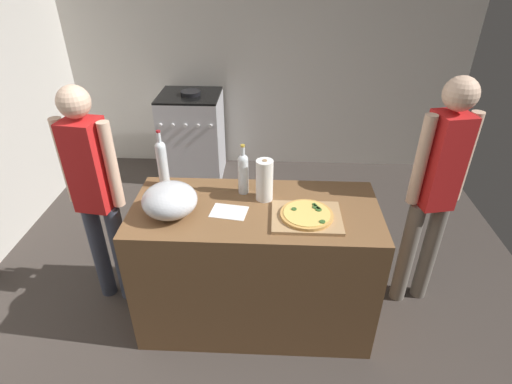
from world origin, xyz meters
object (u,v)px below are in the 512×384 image
at_px(person_in_stripes, 95,190).
at_px(person_in_red, 436,187).
at_px(wine_bottle_green, 162,162).
at_px(pizza, 307,214).
at_px(wine_bottle_dark, 243,172).
at_px(stove, 193,136).
at_px(mixing_bowl, 170,200).
at_px(paper_towel_roll, 264,180).

distance_m(person_in_stripes, person_in_red, 2.17).
distance_m(wine_bottle_green, person_in_red, 1.74).
bearing_deg(person_in_stripes, wine_bottle_green, 11.29).
bearing_deg(pizza, wine_bottle_green, 159.50).
xyz_separation_m(pizza, person_in_red, (0.83, 0.33, 0.00)).
bearing_deg(person_in_stripes, wine_bottle_dark, 1.43).
xyz_separation_m(stove, person_in_stripes, (-0.25, -1.88, 0.45)).
relative_size(mixing_bowl, stove, 0.33).
distance_m(wine_bottle_dark, stove, 2.07).
relative_size(person_in_stripes, person_in_red, 0.97).
bearing_deg(wine_bottle_green, person_in_stripes, -168.71).
distance_m(paper_towel_roll, person_in_red, 1.10).
height_order(mixing_bowl, wine_bottle_dark, wine_bottle_dark).
height_order(wine_bottle_dark, person_in_red, person_in_red).
bearing_deg(wine_bottle_green, person_in_red, -0.11).
distance_m(pizza, paper_towel_roll, 0.34).
bearing_deg(stove, paper_towel_roll, -66.57).
height_order(stove, person_in_stripes, person_in_stripes).
bearing_deg(paper_towel_roll, wine_bottle_green, 168.49).
xyz_separation_m(paper_towel_roll, wine_bottle_green, (-0.65, 0.13, 0.04)).
distance_m(pizza, person_in_red, 0.90).
height_order(paper_towel_roll, stove, paper_towel_roll).
distance_m(wine_bottle_green, stove, 1.91).
bearing_deg(wine_bottle_dark, person_in_stripes, -178.57).
bearing_deg(mixing_bowl, person_in_red, 11.34).
height_order(wine_bottle_green, person_in_red, person_in_red).
distance_m(pizza, wine_bottle_dark, 0.49).
distance_m(pizza, wine_bottle_green, 0.97).
xyz_separation_m(paper_towel_roll, wine_bottle_dark, (-0.13, 0.07, 0.02)).
bearing_deg(pizza, mixing_bowl, 179.32).
relative_size(stove, person_in_red, 0.59).
bearing_deg(person_in_red, person_in_stripes, -177.80).
distance_m(paper_towel_roll, wine_bottle_green, 0.67).
bearing_deg(mixing_bowl, stove, 97.98).
bearing_deg(pizza, paper_towel_roll, 140.69).
bearing_deg(wine_bottle_dark, pizza, -35.56).
height_order(mixing_bowl, paper_towel_roll, paper_towel_roll).
bearing_deg(paper_towel_roll, pizza, -39.31).
distance_m(pizza, mixing_bowl, 0.79).
relative_size(wine_bottle_green, person_in_red, 0.23).
xyz_separation_m(pizza, wine_bottle_dark, (-0.38, 0.27, 0.12)).
bearing_deg(wine_bottle_dark, person_in_red, 2.81).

